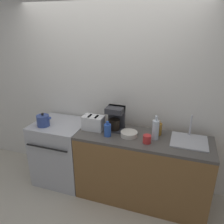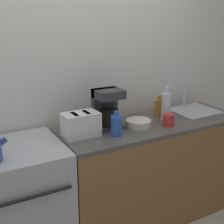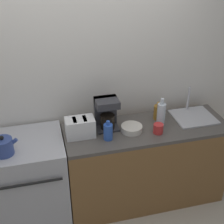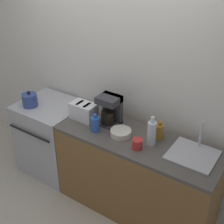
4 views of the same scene
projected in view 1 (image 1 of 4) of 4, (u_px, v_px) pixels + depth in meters
name	position (u px, v px, depth m)	size (l,w,h in m)	color
ground_plane	(92.00, 201.00, 2.94)	(12.00, 12.00, 0.00)	beige
wall_back	(109.00, 94.00, 3.08)	(8.00, 0.05, 2.60)	silver
stove	(62.00, 151.00, 3.23)	(0.72, 0.68, 0.92)	#B7B7BC
counter_block	(141.00, 168.00, 2.85)	(1.66, 0.59, 0.92)	brown
kettle	(43.00, 120.00, 2.97)	(0.21, 0.17, 0.19)	#33478C
toaster	(93.00, 123.00, 2.86)	(0.27, 0.17, 0.18)	white
coffee_maker	(116.00, 118.00, 2.83)	(0.22, 0.20, 0.32)	#333338
sink_tray	(189.00, 140.00, 2.58)	(0.42, 0.39, 0.28)	#B7B7BC
bottle_amber	(158.00, 129.00, 2.72)	(0.09, 0.09, 0.19)	#9E6B23
bottle_clear	(155.00, 129.00, 2.60)	(0.08, 0.08, 0.30)	silver
bottle_blue	(108.00, 130.00, 2.69)	(0.09, 0.09, 0.20)	#2D56B7
cup_red	(147.00, 139.00, 2.54)	(0.10, 0.10, 0.10)	red
bowl	(129.00, 134.00, 2.70)	(0.21, 0.21, 0.06)	beige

